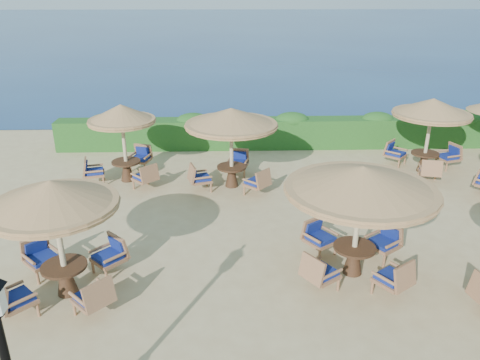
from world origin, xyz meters
TOP-DOWN VIEW (x-y plane):
  - ground at (0.00, 0.00)m, footprint 120.00×120.00m
  - sea at (0.00, 70.00)m, footprint 160.00×160.00m
  - hedge at (0.00, 7.20)m, footprint 18.00×0.90m
  - cafe_set_0 at (-5.65, -2.60)m, footprint 2.63×2.63m
  - cafe_set_1 at (0.72, -2.01)m, footprint 3.36×3.36m
  - cafe_set_3 at (-5.57, 3.78)m, footprint 2.66×2.69m
  - cafe_set_4 at (-2.01, 3.18)m, footprint 2.99×2.99m
  - cafe_set_5 at (4.88, 4.32)m, footprint 2.77×2.77m

SIDE VIEW (x-z plane):
  - ground at x=0.00m, z-range 0.00..0.00m
  - sea at x=0.00m, z-range 0.00..0.00m
  - hedge at x=0.00m, z-range 0.00..1.20m
  - cafe_set_3 at x=-5.57m, z-range 0.42..3.07m
  - cafe_set_0 at x=-5.65m, z-range 0.45..3.10m
  - cafe_set_5 at x=4.88m, z-range 0.55..3.20m
  - cafe_set_1 at x=0.72m, z-range 0.62..3.27m
  - cafe_set_4 at x=-2.01m, z-range 0.62..3.28m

